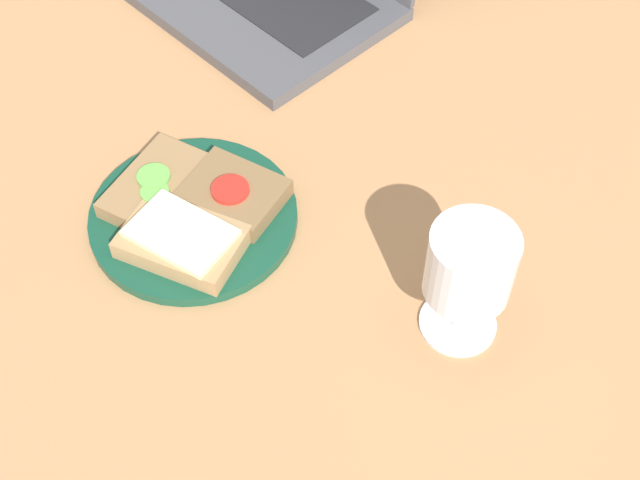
{
  "coord_description": "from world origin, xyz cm",
  "views": [
    {
      "loc": [
        45.41,
        -38.23,
        76.06
      ],
      "look_at": [
        7.43,
        -1.38,
        8.0
      ],
      "focal_mm": 50.0,
      "sensor_mm": 36.0,
      "label": 1
    }
  ],
  "objects": [
    {
      "name": "sandwich_with_cheese",
      "position": [
        -3.58,
        -10.01,
        5.57
      ],
      "size": [
        13.99,
        11.82,
        2.81
      ],
      "color": "#A88456",
      "rests_on": "plate"
    },
    {
      "name": "sandwich_with_cucumber",
      "position": [
        -11.03,
        -7.17,
        5.3
      ],
      "size": [
        10.98,
        13.65,
        2.46
      ],
      "color": "#937047",
      "rests_on": "plate"
    },
    {
      "name": "wine_glass",
      "position": [
        21.34,
        3.68,
        11.99
      ],
      "size": [
        8.05,
        8.05,
        13.36
      ],
      "color": "white",
      "rests_on": "wooden_table"
    },
    {
      "name": "wooden_table",
      "position": [
        0.0,
        0.0,
        1.5
      ],
      "size": [
        140.0,
        140.0,
        3.0
      ],
      "primitive_type": "cube",
      "color": "#B27F51",
      "rests_on": "ground"
    },
    {
      "name": "plate",
      "position": [
        -6.48,
        -6.43,
        3.62
      ],
      "size": [
        21.93,
        21.93,
        1.24
      ],
      "primitive_type": "cylinder",
      "color": "#144733",
      "rests_on": "wooden_table"
    },
    {
      "name": "sandwich_with_tomato",
      "position": [
        -4.81,
        -2.16,
        5.37
      ],
      "size": [
        11.73,
        10.33,
        2.6
      ],
      "color": "brown",
      "rests_on": "plate"
    }
  ]
}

